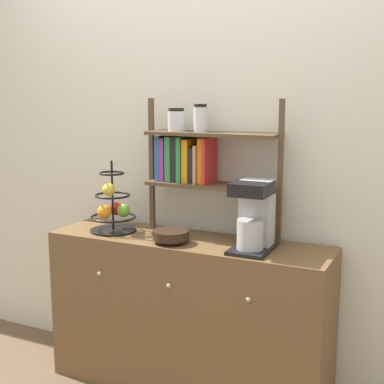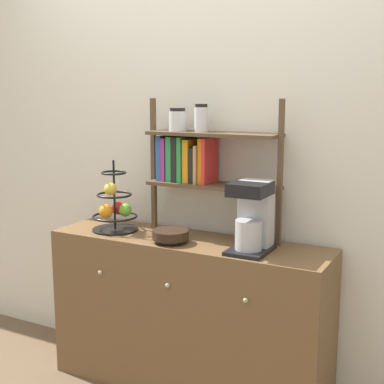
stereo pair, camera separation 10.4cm
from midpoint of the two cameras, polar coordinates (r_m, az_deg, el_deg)
wall_back at (r=2.88m, az=2.86°, el=5.23°), size 7.00×0.05×2.60m
sideboard at (r=2.89m, az=0.59°, el=-12.99°), size 1.49×0.41×0.82m
coffee_maker at (r=2.54m, az=7.65°, el=-2.57°), size 0.18×0.24×0.33m
fruit_stand at (r=2.93m, az=-7.26°, el=-1.64°), size 0.25×0.25×0.39m
wooden_bowl at (r=2.68m, az=-1.20°, el=-4.63°), size 0.18×0.18×0.06m
shelf_hutch at (r=2.78m, az=1.52°, el=3.85°), size 0.74×0.20×0.71m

